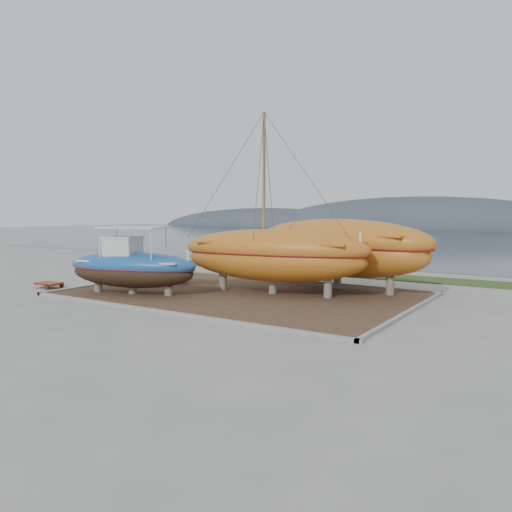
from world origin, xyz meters
The scene contains 11 objects.
ground centered at (0.00, 0.00, 0.00)m, with size 140.00×140.00×0.00m, color gray.
dirt_patch centered at (0.00, 4.00, 0.03)m, with size 18.00×12.00×0.06m, color #422D1E.
curb_frame centered at (0.00, 4.00, 0.07)m, with size 18.60×12.60×0.15m, color gray, non-canonical shape.
grass_strip centered at (0.00, 15.50, 0.04)m, with size 44.00×3.00×0.08m, color #284219.
sea centered at (0.00, 70.00, 0.00)m, with size 260.00×100.00×0.04m, color #1B2837, non-canonical shape.
mountain_ridge centered at (0.00, 125.00, 0.00)m, with size 200.00×36.00×20.00m, color #333D49, non-canonical shape.
blue_caique centered at (-5.01, 0.78, 1.88)m, with size 7.53×2.35×3.63m, color #1A58A7, non-canonical shape.
white_dinghy centered at (-6.39, 4.81, 0.64)m, with size 3.85×1.44×1.16m, color white, non-canonical shape.
orange_sailboat centered at (1.40, 4.97, 4.94)m, with size 10.74×3.17×9.76m, color #B6661C, non-canonical shape.
orange_bare_hull centered at (3.50, 8.75, 2.03)m, with size 12.01×3.60×3.94m, color #B6661C, non-canonical shape.
red_trailer centered at (-11.02, -0.26, 0.16)m, with size 2.29×1.15×0.32m, color maroon, non-canonical shape.
Camera 1 is at (15.38, -18.05, 4.47)m, focal length 35.00 mm.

